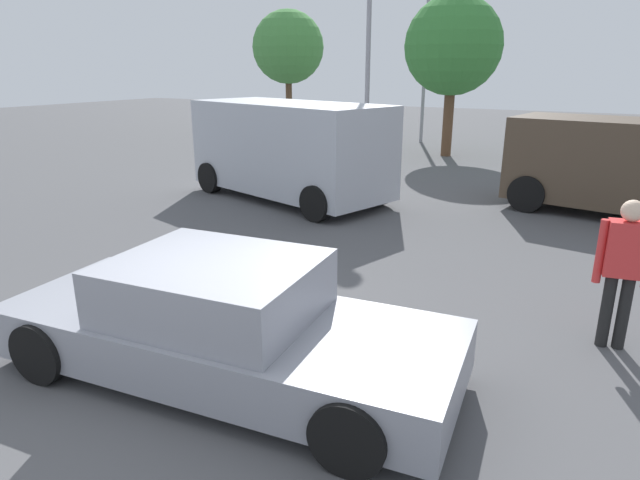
{
  "coord_description": "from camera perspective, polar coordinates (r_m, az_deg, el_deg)",
  "views": [
    {
      "loc": [
        3.33,
        -3.72,
        3.03
      ],
      "look_at": [
        0.13,
        2.19,
        0.9
      ],
      "focal_mm": 30.55,
      "sensor_mm": 36.0,
      "label": 1
    }
  ],
  "objects": [
    {
      "name": "sedan_foreground",
      "position": [
        5.63,
        -10.12,
        -8.63
      ],
      "size": [
        4.83,
        2.23,
        1.24
      ],
      "rotation": [
        0.0,
        0.0,
        0.09
      ],
      "color": "gray",
      "rests_on": "ground_plane"
    },
    {
      "name": "pedestrian",
      "position": [
        6.76,
        29.22,
        -2.02
      ],
      "size": [
        0.56,
        0.3,
        1.71
      ],
      "rotation": [
        0.0,
        0.0,
        4.86
      ],
      "color": "black",
      "rests_on": "ground_plane"
    },
    {
      "name": "van_white",
      "position": [
        13.05,
        -3.27,
        9.61
      ],
      "size": [
        5.43,
        3.47,
        2.26
      ],
      "rotation": [
        0.0,
        0.0,
        2.84
      ],
      "color": "#B2B7C1",
      "rests_on": "ground_plane"
    },
    {
      "name": "tree_back_center",
      "position": [
        27.37,
        -3.36,
        19.51
      ],
      "size": [
        3.38,
        3.38,
        5.66
      ],
      "color": "brown",
      "rests_on": "ground_plane"
    },
    {
      "name": "tree_far_right",
      "position": [
        20.14,
        13.77,
        19.11
      ],
      "size": [
        3.31,
        3.31,
        5.4
      ],
      "color": "brown",
      "rests_on": "ground_plane"
    },
    {
      "name": "dog",
      "position": [
        8.18,
        -15.01,
        -2.51
      ],
      "size": [
        0.56,
        0.54,
        0.47
      ],
      "rotation": [
        0.0,
        0.0,
        3.88
      ],
      "color": "beige",
      "rests_on": "ground_plane"
    },
    {
      "name": "ground_plane",
      "position": [
        5.84,
        -11.78,
        -14.09
      ],
      "size": [
        80.0,
        80.0,
        0.0
      ],
      "primitive_type": "plane",
      "color": "#515154"
    },
    {
      "name": "suv_dark",
      "position": [
        13.15,
        29.98,
        6.83
      ],
      "size": [
        5.06,
        2.8,
        2.01
      ],
      "rotation": [
        0.0,
        0.0,
        -0.17
      ],
      "color": "#4C3D2D",
      "rests_on": "ground_plane"
    },
    {
      "name": "light_post_near",
      "position": [
        23.96,
        11.19,
        21.66
      ],
      "size": [
        0.44,
        0.44,
        7.29
      ],
      "color": "gray",
      "rests_on": "ground_plane"
    }
  ]
}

